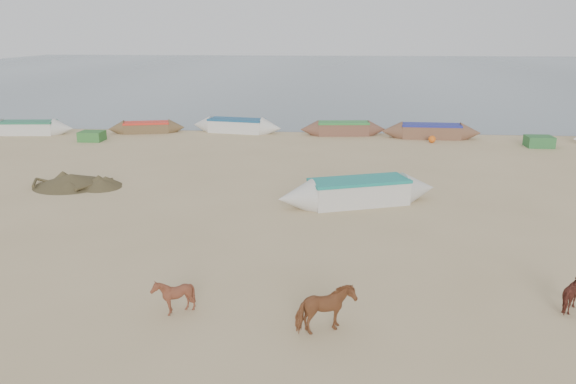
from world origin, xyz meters
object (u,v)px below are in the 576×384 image
Objects in this scene: calf_front at (173,296)px; near_canoe at (359,192)px; calf_right at (576,295)px; cow_adult at (325,309)px.

near_canoe is at bearing 161.56° from calf_front.
near_canoe reaches higher than calf_right.
cow_adult is at bearing -116.31° from near_canoe.
calf_front is 9.72m from calf_right.
calf_front is at bearing -136.91° from near_canoe.
cow_adult is 0.20× the size of near_canoe.
calf_front is 1.08× the size of calf_right.
cow_adult is 9.94m from near_canoe.
calf_right is 9.71m from near_canoe.
calf_right is at bearing 104.14° from calf_front.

